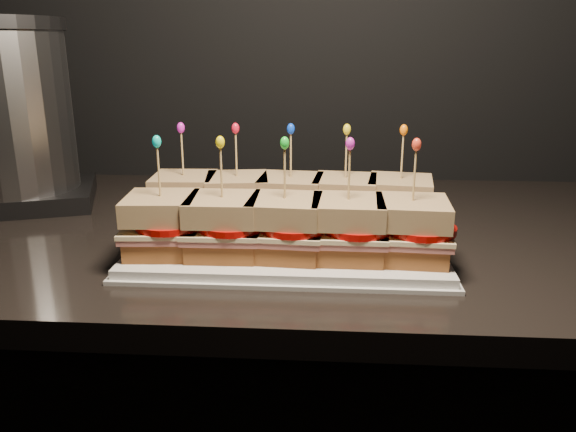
{
  "coord_description": "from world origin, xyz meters",
  "views": [
    {
      "loc": [
        -0.51,
        0.73,
        1.18
      ],
      "look_at": [
        -0.56,
        1.52,
        0.93
      ],
      "focal_mm": 35.0,
      "sensor_mm": 36.0,
      "label": 1
    }
  ],
  "objects": [
    {
      "name": "sandwich_0_tomato",
      "position": [
        -0.72,
        1.57,
        0.94
      ],
      "size": [
        0.09,
        0.09,
        0.01
      ],
      "primitive_type": "cylinder",
      "color": "#B30B07",
      "rests_on": "sandwich_0_cheese"
    },
    {
      "name": "sandwich_1_cheese",
      "position": [
        -0.64,
        1.58,
        0.93
      ],
      "size": [
        0.12,
        0.11,
        0.01
      ],
      "primitive_type": "cube",
      "rotation": [
        0.0,
        0.0,
        0.14
      ],
      "color": "beige",
      "rests_on": "sandwich_1_ham"
    },
    {
      "name": "sandwich_9_pick",
      "position": [
        -0.39,
        1.45,
        1.01
      ],
      "size": [
        0.0,
        0.0,
        0.09
      ],
      "primitive_type": "cylinder",
      "color": "tan",
      "rests_on": "sandwich_9_bread_top"
    },
    {
      "name": "sandwich_5_frill",
      "position": [
        -0.73,
        1.45,
        1.05
      ],
      "size": [
        0.01,
        0.01,
        0.02
      ],
      "primitive_type": "ellipsoid",
      "color": "#06C2B3",
      "rests_on": "sandwich_5_pick"
    },
    {
      "name": "sandwich_7_pick",
      "position": [
        -0.56,
        1.45,
        1.01
      ],
      "size": [
        0.0,
        0.0,
        0.09
      ],
      "primitive_type": "cylinder",
      "color": "tan",
      "rests_on": "sandwich_7_bread_top"
    },
    {
      "name": "sandwich_2_bread_bot",
      "position": [
        -0.56,
        1.58,
        0.91
      ],
      "size": [
        0.1,
        0.1,
        0.03
      ],
      "primitive_type": "cube",
      "rotation": [
        0.0,
        0.0,
        -0.09
      ],
      "color": "#562C12",
      "rests_on": "platter"
    },
    {
      "name": "sandwich_5_cheese",
      "position": [
        -0.73,
        1.45,
        0.93
      ],
      "size": [
        0.11,
        0.11,
        0.01
      ],
      "primitive_type": "cube",
      "rotation": [
        0.0,
        0.0,
        0.07
      ],
      "color": "beige",
      "rests_on": "sandwich_5_ham"
    },
    {
      "name": "sandwich_6_frill",
      "position": [
        -0.64,
        1.45,
        1.05
      ],
      "size": [
        0.01,
        0.01,
        0.02
      ],
      "primitive_type": "ellipsoid",
      "color": "yellow",
      "rests_on": "sandwich_6_pick"
    },
    {
      "name": "sandwich_1_frill",
      "position": [
        -0.64,
        1.58,
        1.05
      ],
      "size": [
        0.01,
        0.01,
        0.02
      ],
      "primitive_type": "ellipsoid",
      "color": "red",
      "rests_on": "sandwich_1_pick"
    },
    {
      "name": "sandwich_1_ham",
      "position": [
        -0.64,
        1.58,
        0.93
      ],
      "size": [
        0.12,
        0.11,
        0.01
      ],
      "primitive_type": "cube",
      "rotation": [
        0.0,
        0.0,
        0.14
      ],
      "color": "#C27167",
      "rests_on": "sandwich_1_bread_bot"
    },
    {
      "name": "sandwich_0_frill",
      "position": [
        -0.73,
        1.58,
        1.05
      ],
      "size": [
        0.01,
        0.01,
        0.02
      ],
      "primitive_type": "ellipsoid",
      "color": "#D519BD",
      "rests_on": "sandwich_0_pick"
    },
    {
      "name": "sandwich_7_frill",
      "position": [
        -0.56,
        1.45,
        1.05
      ],
      "size": [
        0.01,
        0.01,
        0.02
      ],
      "primitive_type": "ellipsoid",
      "color": "green",
      "rests_on": "sandwich_7_pick"
    },
    {
      "name": "sandwich_6_bread_top",
      "position": [
        -0.64,
        1.45,
        0.96
      ],
      "size": [
        0.1,
        0.1,
        0.03
      ],
      "primitive_type": "cube",
      "rotation": [
        0.0,
        0.0,
        0.02
      ],
      "color": "brown",
      "rests_on": "sandwich_6_tomato"
    },
    {
      "name": "sandwich_4_cheese",
      "position": [
        -0.39,
        1.58,
        0.93
      ],
      "size": [
        0.12,
        0.11,
        0.01
      ],
      "primitive_type": "cube",
      "rotation": [
        0.0,
        0.0,
        -0.14
      ],
      "color": "beige",
      "rests_on": "sandwich_4_ham"
    },
    {
      "name": "sandwich_9_ham",
      "position": [
        -0.39,
        1.45,
        0.93
      ],
      "size": [
        0.11,
        0.11,
        0.01
      ],
      "primitive_type": "cube",
      "rotation": [
        0.0,
        0.0,
        -0.06
      ],
      "color": "#C27167",
      "rests_on": "sandwich_9_bread_bot"
    },
    {
      "name": "sandwich_8_bread_bot",
      "position": [
        -0.47,
        1.45,
        0.91
      ],
      "size": [
        0.09,
        0.09,
        0.03
      ],
      "primitive_type": "cube",
      "rotation": [
        0.0,
        0.0,
        -0.02
      ],
      "color": "#562C12",
      "rests_on": "platter"
    },
    {
      "name": "sandwich_8_tomato",
      "position": [
        -0.46,
        1.45,
        0.94
      ],
      "size": [
        0.09,
        0.09,
        0.01
      ],
      "primitive_type": "cylinder",
      "color": "#B30B07",
      "rests_on": "sandwich_8_cheese"
    },
    {
      "name": "platter",
      "position": [
        -0.56,
        1.52,
        0.89
      ],
      "size": [
        0.45,
        0.28,
        0.02
      ],
      "primitive_type": "cube",
      "color": "white",
      "rests_on": "granite_slab"
    },
    {
      "name": "sandwich_5_pick",
      "position": [
        -0.73,
        1.45,
        1.01
      ],
      "size": [
        0.0,
        0.0,
        0.09
      ],
      "primitive_type": "cylinder",
      "color": "tan",
      "rests_on": "sandwich_5_bread_top"
    },
    {
      "name": "sandwich_2_pick",
      "position": [
        -0.56,
        1.58,
        1.01
      ],
      "size": [
        0.0,
        0.0,
        0.09
      ],
      "primitive_type": "cylinder",
      "color": "tan",
      "rests_on": "sandwich_2_bread_top"
    },
    {
      "name": "sandwich_0_cheese",
      "position": [
        -0.73,
        1.58,
        0.93
      ],
      "size": [
        0.11,
        0.11,
        0.01
      ],
      "primitive_type": "cube",
      "rotation": [
        0.0,
        0.0,
        0.04
      ],
      "color": "beige",
      "rests_on": "sandwich_0_ham"
    },
    {
      "name": "sandwich_6_tomato",
      "position": [
        -0.63,
        1.45,
        0.94
      ],
      "size": [
        0.09,
        0.09,
        0.01
      ],
      "primitive_type": "cylinder",
      "color": "#B30B07",
      "rests_on": "sandwich_6_cheese"
    },
    {
      "name": "sandwich_2_ham",
      "position": [
        -0.56,
        1.58,
        0.93
      ],
      "size": [
        0.11,
        0.11,
        0.01
      ],
      "primitive_type": "cube",
      "rotation": [
        0.0,
        0.0,
        -0.09
      ],
      "color": "#C27167",
      "rests_on": "sandwich_2_bread_bot"
    },
    {
      "name": "sandwich_4_ham",
      "position": [
        -0.39,
        1.58,
        0.93
      ],
      "size": [
        0.12,
        0.11,
        0.01
      ],
      "primitive_type": "cube",
      "rotation": [
        0.0,
        0.0,
        -0.14
      ],
      "color": "#C27167",
      "rests_on": "sandwich_4_bread_bot"
    },
    {
      "name": "sandwich_7_cheese",
      "position": [
        -0.56,
        1.45,
        0.93
      ],
      "size": [
        0.11,
        0.11,
        0.01
      ],
      "primitive_type": "cube",
      "rotation": [
        0.0,
        0.0,
        -0.07
      ],
      "color": "beige",
      "rests_on": "sandwich_7_ham"
    },
    {
      "name": "sandwich_6_ham",
      "position": [
        -0.64,
        1.45,
        0.93
      ],
      "size": [
        0.1,
        0.1,
        0.01
      ],
      "primitive_type": "cube",
      "rotation": [
        0.0,
        0.0,
        0.02
      ],
      "color": "#C27167",
      "rests_on": "sandwich_6_bread_bot"
    },
    {
      "name": "sandwich_7_bread_bot",
      "position": [
        -0.56,
        1.45,
        0.91
      ],
      "size": [
        0.1,
        0.1,
        0.03
      ],
      "primitive_type": "cube",
      "rotation": [
        0.0,
        0.0,
        -0.07
      ],
      "color": "#562C12",
      "rests_on": "platter"
    },
    {
      "name": "sandwich_1_bread_top",
      "position": [
        -0.64,
        1.58,
        0.96
      ],
      "size": [
        0.11,
        0.11,
        0.03
      ],
      "primitive_type": "cube",
      "rotation": [
        0.0,
        0.0,
        0.14
      ],
      "color": "brown",
      "rests_on": "sandwich_1_tomato"
    },
    {
      "name": "sandwich_9_bread_bot",
      "position": [
        -0.39,
        1.45,
        0.91
      ],
      "size": [
        0.1,
        0.1,
        0.03
      ],
      "primitive_type": "cube",
      "rotation": [
        0.0,
        0.0,
        -0.06
      ],
      "color": "#562C12",
      "rests_on": "platter"
    },
    {
      "name": "sandwich_8_cheese",
      "position": [
        -0.47,
        1.45,
        0.93
      ],
      "size": [
        0.11,
        0.1,
        0.01
      ],
      "primitive_type": "cube",
      "rotation": [
        0.0,
        0.0,
        -0.02
      ],
      "color": "beige",
      "rests_on": "sandwich_8_ham"
    },
    {
      "name": "sandwich_5_bread_bot",
      "position": [
        -0.73,
        1.45,
        0.91
      ],
      "size": [
        0.1,
        0.1,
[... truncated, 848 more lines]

